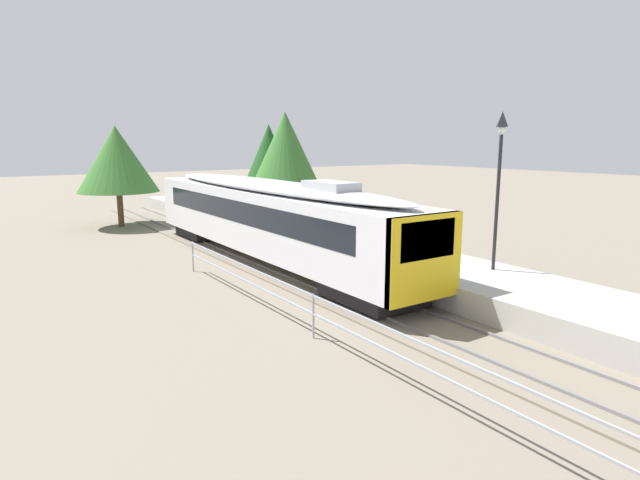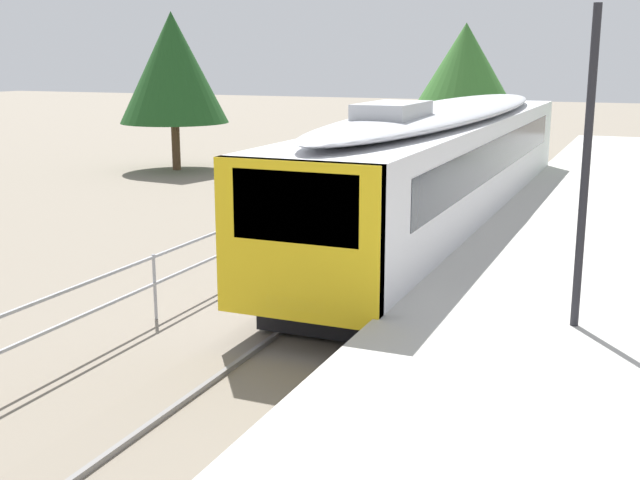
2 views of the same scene
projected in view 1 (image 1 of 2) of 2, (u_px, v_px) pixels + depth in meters
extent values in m
plane|color=slate|center=(303.00, 325.00, 15.18)|extent=(160.00, 160.00, 0.00)
cube|color=slate|center=(381.00, 306.00, 16.83)|extent=(3.20, 60.00, 0.06)
cube|color=slate|center=(364.00, 308.00, 16.42)|extent=(0.08, 60.00, 0.08)
cube|color=slate|center=(398.00, 301.00, 17.21)|extent=(0.08, 60.00, 0.08)
cube|color=silver|center=(267.00, 219.00, 22.72)|extent=(2.80, 19.23, 2.55)
cube|color=yellow|center=(425.00, 258.00, 14.98)|extent=(2.80, 0.24, 2.55)
cube|color=black|center=(428.00, 240.00, 14.81)|extent=(2.13, 0.08, 1.12)
cube|color=black|center=(267.00, 209.00, 22.64)|extent=(2.82, 16.15, 0.92)
ellipsoid|color=#B2B5BA|center=(266.00, 185.00, 22.45)|extent=(2.69, 18.46, 0.44)
cube|color=#B2B5BA|center=(331.00, 187.00, 18.49)|extent=(1.10, 2.20, 0.36)
cube|color=#EAE5C6|center=(425.00, 292.00, 15.11)|extent=(1.00, 0.10, 0.20)
cube|color=black|center=(372.00, 292.00, 17.14)|extent=(2.24, 3.20, 0.55)
cube|color=black|center=(205.00, 231.00, 28.87)|extent=(2.24, 3.20, 0.55)
cube|color=#B7B5AD|center=(451.00, 279.00, 18.55)|extent=(3.90, 60.00, 0.90)
cylinder|color=#232328|center=(497.00, 204.00, 17.67)|extent=(0.12, 0.12, 4.60)
pyramid|color=#232328|center=(502.00, 119.00, 17.15)|extent=(0.34, 0.34, 0.50)
sphere|color=silver|center=(502.00, 129.00, 17.21)|extent=(0.24, 0.24, 0.24)
cylinder|color=#9EA0A5|center=(313.00, 316.00, 14.09)|extent=(0.06, 0.06, 1.25)
cylinder|color=#9EA0A5|center=(193.00, 256.00, 21.41)|extent=(0.06, 0.06, 1.25)
cylinder|color=brown|center=(270.00, 200.00, 37.49)|extent=(0.36, 0.36, 2.31)
cone|color=#1E4C1E|center=(269.00, 154.00, 36.88)|extent=(3.60, 3.60, 4.15)
cylinder|color=brown|center=(120.00, 209.00, 32.70)|extent=(0.36, 0.36, 2.18)
cone|color=#38702D|center=(117.00, 159.00, 32.12)|extent=(4.88, 4.88, 4.05)
cylinder|color=brown|center=(286.00, 208.00, 35.30)|extent=(0.36, 0.36, 1.74)
cone|color=#38702D|center=(285.00, 154.00, 34.63)|extent=(5.17, 5.17, 5.47)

